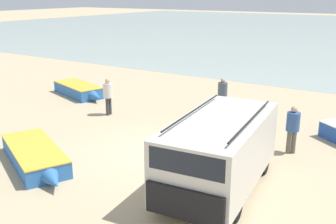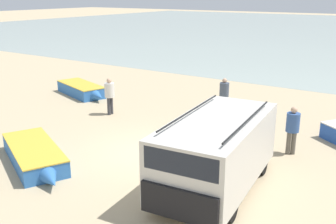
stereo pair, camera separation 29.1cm
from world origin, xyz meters
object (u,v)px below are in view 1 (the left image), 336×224
(fisherman_0, at_px, (293,125))
(fisherman_1, at_px, (223,92))
(fisherman_2, at_px, (108,93))
(fishing_rowboat_0, at_px, (79,90))
(fishing_rowboat_2, at_px, (36,157))
(parked_van, at_px, (219,150))

(fisherman_0, bearing_deg, fisherman_1, -161.03)
(fisherman_0, xyz_separation_m, fisherman_2, (-8.17, 0.04, -0.01))
(fishing_rowboat_0, distance_m, fishing_rowboat_2, 8.81)
(parked_van, bearing_deg, fisherman_0, 157.95)
(fishing_rowboat_0, bearing_deg, fisherman_2, -8.47)
(fishing_rowboat_2, bearing_deg, fisherman_0, 64.68)
(parked_van, xyz_separation_m, fisherman_0, (1.03, 3.58, -0.13))
(fishing_rowboat_0, distance_m, fisherman_0, 11.90)
(fisherman_2, bearing_deg, parked_van, 152.17)
(fishing_rowboat_0, height_order, fisherman_1, fisherman_1)
(fishing_rowboat_2, xyz_separation_m, fisherman_1, (2.57, 8.41, 0.69))
(fisherman_0, height_order, fisherman_1, fisherman_0)
(fisherman_1, distance_m, fisherman_2, 5.15)
(fishing_rowboat_0, relative_size, fisherman_2, 2.40)
(parked_van, xyz_separation_m, fisherman_2, (-7.14, 3.61, -0.13))
(fishing_rowboat_0, distance_m, fisherman_2, 4.04)
(fisherman_0, xyz_separation_m, fisherman_1, (-4.01, 3.07, -0.04))
(fisherman_0, bearing_deg, fisherman_2, -123.84)
(parked_van, height_order, fisherman_2, parked_van)
(fishing_rowboat_0, bearing_deg, parked_van, -8.79)
(fisherman_0, distance_m, fisherman_1, 5.06)
(parked_van, relative_size, fisherman_2, 2.99)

